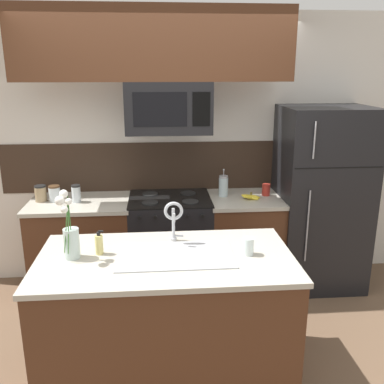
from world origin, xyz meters
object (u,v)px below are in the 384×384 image
microwave (168,107)px  flower_vase (70,238)px  coffee_tin (266,190)px  sink_faucet (174,216)px  banana_bunch (251,197)px  storage_jar_medium (55,194)px  drinking_glass (248,246)px  refrigerator (320,198)px  storage_jar_tall (41,193)px  stove_range (170,244)px  storage_jar_short (76,194)px  dish_soap_bottle (99,244)px  french_press (223,186)px

microwave → flower_vase: size_ratio=1.62×
coffee_tin → sink_faucet: size_ratio=0.36×
coffee_tin → flower_vase: flower_vase is taller
banana_bunch → microwave: bearing=176.9°
storage_jar_medium → drinking_glass: storage_jar_medium is taller
refrigerator → flower_vase: bearing=-149.5°
storage_jar_tall → sink_faucet: sink_faucet is taller
coffee_tin → sink_faucet: bearing=-130.7°
storage_jar_medium → banana_bunch: bearing=-2.7°
refrigerator → stove_range: bearing=-179.2°
microwave → refrigerator: bearing=1.6°
storage_jar_short → dish_soap_bottle: 1.22m
french_press → drinking_glass: size_ratio=2.31×
banana_bunch → drinking_glass: 1.24m
storage_jar_short → banana_bunch: storage_jar_short is taller
storage_jar_medium → refrigerator: bearing=-0.1°
refrigerator → storage_jar_tall: size_ratio=11.73×
storage_jar_tall → storage_jar_medium: 0.13m
storage_jar_tall → storage_jar_short: size_ratio=0.93×
stove_range → storage_jar_short: storage_jar_short is taller
storage_jar_tall → storage_jar_short: 0.33m
microwave → sink_faucet: bearing=-90.3°
french_press → flower_vase: size_ratio=0.58×
refrigerator → storage_jar_short: bearing=-179.2°
sink_faucet → flower_vase: flower_vase is taller
french_press → refrigerator: bearing=-2.4°
storage_jar_medium → storage_jar_short: 0.20m
dish_soap_bottle → drinking_glass: (0.97, -0.09, -0.01)m
storage_jar_short → refrigerator: bearing=0.8°
flower_vase → refrigerator: bearing=30.5°
coffee_tin → drinking_glass: bearing=-108.9°
stove_range → refrigerator: size_ratio=0.53×
storage_jar_short → sink_faucet: (0.85, -1.02, 0.12)m
refrigerator → coffee_tin: (-0.53, 0.03, 0.09)m
storage_jar_tall → french_press: 1.69m
stove_range → microwave: size_ratio=1.25×
stove_range → refrigerator: 1.51m
stove_range → sink_faucet: 1.22m
refrigerator → flower_vase: refrigerator is taller
refrigerator → storage_jar_short: refrigerator is taller
drinking_glass → refrigerator: bearing=52.7°
refrigerator → microwave: bearing=-178.4°
dish_soap_bottle → flower_vase: (-0.17, -0.05, 0.08)m
storage_jar_tall → sink_faucet: (1.17, -1.07, 0.12)m
storage_jar_short → sink_faucet: bearing=-50.3°
stove_range → microwave: (0.00, -0.02, 1.29)m
storage_jar_tall → drinking_glass: (1.65, -1.30, -0.02)m
coffee_tin → flower_vase: size_ratio=0.24×
stove_range → dish_soap_bottle: size_ratio=5.64×
stove_range → drinking_glass: drinking_glass is taller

